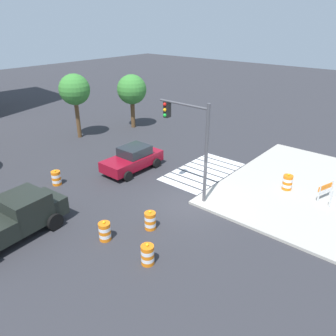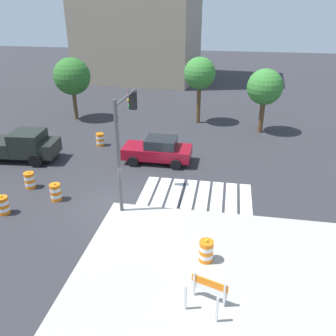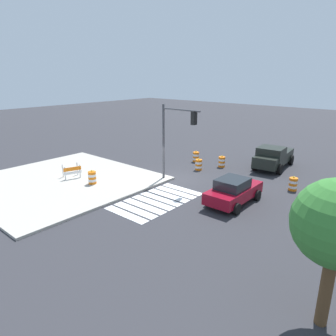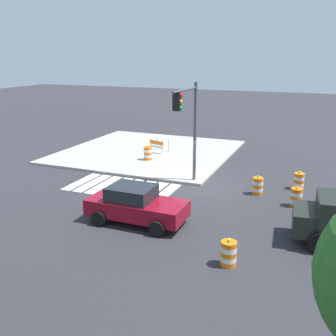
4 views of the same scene
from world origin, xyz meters
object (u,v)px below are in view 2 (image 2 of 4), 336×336
sports_car (158,150)px  street_tree_streetside_far (200,74)px  construction_barricade (208,291)px  street_tree_streetside_near (265,87)px  traffic_barrel_median_near (56,192)px  traffic_light_pole (124,130)px  traffic_barrel_median_far (3,205)px  street_tree_streetside_mid (72,77)px  traffic_barrel_on_sidewalk (206,251)px  pickup_truck (20,146)px  traffic_barrel_crosswalk_end (30,180)px  traffic_barrel_near_corner (100,139)px

sports_car → street_tree_streetside_far: size_ratio=0.80×
construction_barricade → street_tree_streetside_near: street_tree_streetside_near is taller
traffic_barrel_median_near → street_tree_streetside_near: size_ratio=0.21×
traffic_barrel_median_near → traffic_light_pole: traffic_light_pole is taller
traffic_barrel_median_far → street_tree_streetside_mid: bearing=99.8°
traffic_barrel_on_sidewalk → street_tree_streetside_near: bearing=79.4°
traffic_barrel_on_sidewalk → pickup_truck: bearing=147.3°
traffic_light_pole → sports_car: bearing=83.6°
traffic_barrel_crosswalk_end → traffic_barrel_near_corner: bearing=75.7°
traffic_barrel_median_far → traffic_barrel_median_near: bearing=40.5°
traffic_barrel_near_corner → traffic_barrel_median_near: same height
traffic_barrel_crosswalk_end → street_tree_streetside_far: street_tree_streetside_far is taller
traffic_barrel_near_corner → street_tree_streetside_far: 9.69m
street_tree_streetside_mid → traffic_barrel_near_corner: bearing=-53.3°
sports_car → street_tree_streetside_mid: (-8.78, 7.65, 2.83)m
pickup_truck → traffic_barrel_crosswalk_end: size_ratio=5.20×
traffic_barrel_median_near → street_tree_streetside_mid: size_ratio=0.20×
pickup_truck → traffic_barrel_median_far: 6.63m
sports_car → traffic_light_pole: traffic_light_pole is taller
pickup_truck → street_tree_streetside_near: street_tree_streetside_near is taller
traffic_barrel_near_corner → traffic_barrel_on_sidewalk: 14.02m
construction_barricade → traffic_light_pole: 8.41m
construction_barricade → traffic_barrel_near_corner: bearing=122.5°
sports_car → street_tree_streetside_mid: street_tree_streetside_mid is taller
traffic_barrel_median_near → traffic_barrel_median_far: 2.54m
pickup_truck → street_tree_streetside_far: size_ratio=0.99×
sports_car → street_tree_streetside_mid: size_ratio=0.83×
construction_barricade → traffic_light_pole: traffic_light_pole is taller
pickup_truck → traffic_barrel_on_sidewalk: (12.53, -8.05, -0.37)m
sports_car → street_tree_streetside_far: bearing=78.3°
pickup_truck → traffic_barrel_median_near: 6.33m
traffic_barrel_on_sidewalk → construction_barricade: traffic_barrel_on_sidewalk is taller
sports_car → traffic_barrel_median_far: (-6.22, -7.24, -0.36)m
traffic_barrel_near_corner → traffic_barrel_median_far: bearing=-99.8°
traffic_barrel_on_sidewalk → sports_car: bearing=112.2°
traffic_barrel_median_near → street_tree_streetside_mid: bearing=108.7°
traffic_barrel_crosswalk_end → traffic_barrel_median_near: bearing=-26.5°
sports_car → construction_barricade: 12.07m
street_tree_streetside_mid → construction_barricade: bearing=-56.2°
traffic_barrel_on_sidewalk → construction_barricade: bearing=-84.5°
pickup_truck → traffic_light_pole: size_ratio=0.96×
pickup_truck → street_tree_streetside_far: (10.52, 9.57, 3.09)m
traffic_light_pole → street_tree_streetside_mid: (-8.21, 12.73, -0.27)m
sports_car → street_tree_streetside_mid: 11.99m
traffic_barrel_near_corner → street_tree_streetside_near: bearing=23.2°
pickup_truck → traffic_barrel_on_sidewalk: size_ratio=5.20×
pickup_truck → street_tree_streetside_near: bearing=27.4°
traffic_barrel_near_corner → traffic_barrel_median_far: (-1.61, -9.30, 0.00)m
traffic_barrel_median_near → street_tree_streetside_near: (11.05, 12.51, 3.05)m
sports_car → traffic_light_pole: 5.97m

